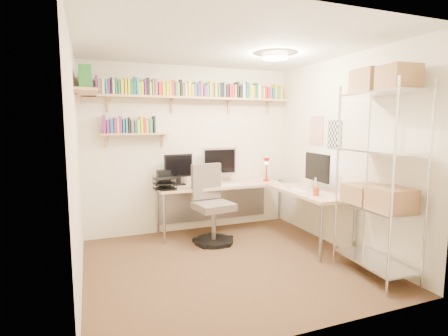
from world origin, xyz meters
The scene contains 6 objects.
ground centered at (0.00, 0.00, 0.00)m, with size 3.20×3.20×0.00m, color #4E3921.
room_shell centered at (0.00, 0.00, 1.55)m, with size 3.24×3.04×2.52m.
wall_shelves centered at (-0.43, 1.29, 2.03)m, with size 3.12×1.09×0.80m.
corner_desk centered at (0.49, 0.97, 0.73)m, with size 2.27×1.92×1.28m.
office_chair centered at (0.08, 0.81, 0.46)m, with size 0.57×0.58×1.09m.
wire_rack centered at (1.36, -0.86, 1.34)m, with size 0.51×0.93×2.22m.
Camera 1 is at (-1.48, -3.66, 1.64)m, focal length 28.00 mm.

